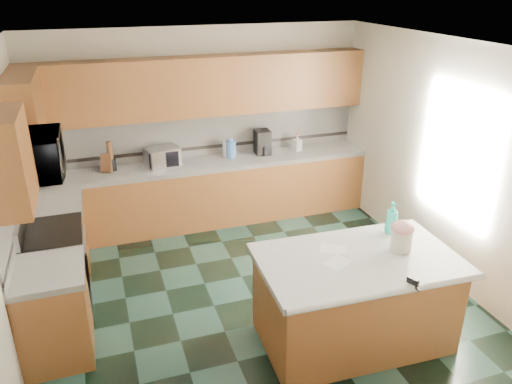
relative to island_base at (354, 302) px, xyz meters
name	(u,v)px	position (x,y,z in m)	size (l,w,h in m)	color
floor	(253,298)	(-0.71, 0.94, -0.43)	(4.60, 4.60, 0.00)	black
ceiling	(253,47)	(-0.71, 0.94, 2.27)	(4.60, 4.60, 0.00)	white
wall_back	(201,126)	(-0.71, 3.26, 0.92)	(4.60, 0.04, 2.70)	white
wall_front	(374,328)	(-0.71, -1.38, 0.92)	(4.60, 0.04, 2.70)	white
wall_right	(446,161)	(1.61, 0.94, 0.92)	(0.04, 4.60, 2.70)	white
back_base_cab	(209,194)	(-0.71, 2.94, 0.00)	(4.60, 0.60, 0.86)	#4E2A11
back_countertop	(208,164)	(-0.71, 2.94, 0.46)	(4.60, 0.64, 0.06)	white
back_upper_cab	(203,86)	(-0.71, 3.07, 1.51)	(4.60, 0.33, 0.78)	#4E2A11
back_backsplash	(202,134)	(-0.71, 3.23, 0.81)	(4.60, 0.02, 0.63)	silver
back_accent_band	(203,147)	(-0.71, 3.22, 0.61)	(4.60, 0.01, 0.05)	black
left_base_cab_rear	(59,238)	(-2.71, 2.23, 0.00)	(0.60, 0.82, 0.86)	#4E2A11
left_counter_rear	(53,203)	(-2.71, 2.23, 0.46)	(0.64, 0.82, 0.06)	white
left_base_cab_front	(55,315)	(-2.71, 0.70, 0.00)	(0.60, 0.72, 0.86)	#4E2A11
left_counter_front	(46,272)	(-2.71, 0.70, 0.46)	(0.64, 0.72, 0.06)	white
left_backsplash	(13,205)	(-2.99, 1.49, 0.81)	(0.02, 2.30, 0.63)	silver
left_accent_band	(17,223)	(-2.99, 1.49, 0.61)	(0.01, 2.30, 0.05)	black
left_upper_cab_rear	(24,112)	(-2.84, 2.36, 1.51)	(0.33, 1.09, 0.78)	#4E2A11
left_upper_cab_front	(6,162)	(-2.84, 0.70, 1.51)	(0.33, 0.72, 0.78)	#4E2A11
range_body	(57,272)	(-2.71, 1.44, 0.01)	(0.60, 0.76, 0.88)	#B7B7BC
range_oven_door	(86,271)	(-2.42, 1.44, -0.03)	(0.02, 0.68, 0.55)	black
range_cooktop	(50,233)	(-2.71, 1.44, 0.47)	(0.62, 0.78, 0.04)	black
range_handle	(85,239)	(-2.39, 1.44, 0.35)	(0.02, 0.02, 0.66)	#B7B7BC
range_backguard	(20,227)	(-2.97, 1.44, 0.59)	(0.06, 0.76, 0.18)	#B7B7BC
microwave	(35,155)	(-2.71, 1.44, 1.30)	(0.73, 0.50, 0.41)	#B7B7BC
island_base	(354,302)	(0.00, 0.00, 0.00)	(1.73, 0.99, 0.86)	#4E2A11
island_top	(358,260)	(0.00, 0.00, 0.46)	(1.83, 1.09, 0.06)	white
island_bullnose	(391,293)	(0.00, -0.54, 0.46)	(0.06, 0.06, 1.83)	white
treat_jar	(401,240)	(0.44, -0.01, 0.59)	(0.19, 0.19, 0.20)	silver
treat_jar_lid	(403,228)	(0.44, -0.01, 0.73)	(0.21, 0.21, 0.13)	pink
treat_jar_knob	(404,223)	(0.44, -0.01, 0.77)	(0.02, 0.02, 0.07)	tan
treat_jar_knob_end_l	(400,224)	(0.40, -0.01, 0.77)	(0.04, 0.04, 0.04)	tan
treat_jar_knob_end_r	(407,223)	(0.48, -0.01, 0.77)	(0.04, 0.04, 0.04)	tan
soap_bottle_island	(392,218)	(0.54, 0.33, 0.65)	(0.13, 0.13, 0.33)	#24BDAC
paper_sheet_a	(337,263)	(-0.23, -0.03, 0.49)	(0.24, 0.18, 0.00)	white
paper_sheet_b	(333,249)	(-0.15, 0.21, 0.49)	(0.24, 0.18, 0.00)	white
clamp_body	(413,283)	(0.22, -0.52, 0.50)	(0.03, 0.10, 0.09)	black
clamp_handle	(417,289)	(0.22, -0.59, 0.48)	(0.02, 0.02, 0.07)	black
knife_block	(107,163)	(-2.04, 2.99, 0.61)	(0.13, 0.11, 0.24)	#472814
utensil_crock	(111,165)	(-1.99, 3.02, 0.57)	(0.13, 0.13, 0.16)	black
utensil_bundle	(110,150)	(-1.99, 3.02, 0.77)	(0.07, 0.07, 0.23)	#472814
toaster_oven	(162,157)	(-1.32, 2.99, 0.61)	(0.43, 0.29, 0.25)	#B7B7BC
toaster_oven_door	(164,160)	(-1.32, 2.85, 0.61)	(0.39, 0.01, 0.21)	black
paper_towel	(227,149)	(-0.41, 3.04, 0.61)	(0.11, 0.11, 0.24)	white
paper_towel_base	(227,157)	(-0.41, 3.04, 0.50)	(0.16, 0.16, 0.01)	#B7B7BC
water_jug	(231,149)	(-0.36, 3.00, 0.61)	(0.15, 0.15, 0.24)	#5083CA
water_jug_neck	(231,140)	(-0.36, 3.00, 0.75)	(0.07, 0.07, 0.03)	#5083CA
coffee_maker	(263,142)	(0.12, 3.02, 0.67)	(0.21, 0.23, 0.35)	black
coffee_carafe	(264,150)	(0.12, 2.97, 0.56)	(0.14, 0.14, 0.14)	black
soap_bottle_back	(297,143)	(0.65, 2.99, 0.61)	(0.11, 0.11, 0.25)	white
soap_back_cap	(297,133)	(0.65, 2.99, 0.75)	(0.02, 0.02, 0.03)	red
window_light_proxy	(458,154)	(1.58, 0.74, 1.07)	(0.02, 1.40, 1.10)	white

